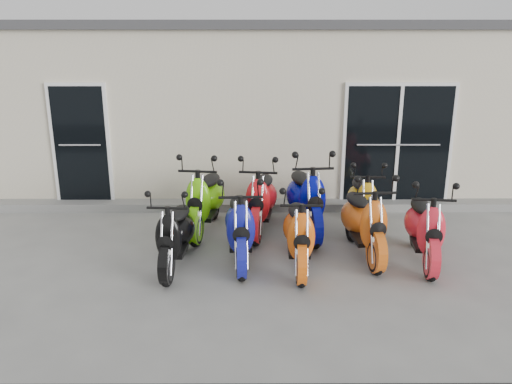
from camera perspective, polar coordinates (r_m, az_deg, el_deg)
ground at (r=7.44m, az=0.01°, el=-6.86°), size 80.00×80.00×0.00m
building at (r=12.11m, az=-0.07°, el=10.05°), size 14.00×6.00×3.20m
roof_cap at (r=12.04m, az=-0.07°, el=18.02°), size 14.20×6.20×0.16m
front_step at (r=9.30m, az=-0.03°, el=-1.52°), size 14.00×0.40×0.15m
door_left at (r=9.69m, az=-19.40°, el=5.50°), size 1.07×0.08×2.22m
door_right at (r=9.52m, az=15.89°, el=5.63°), size 2.02×0.08×2.22m
scooter_front_black at (r=6.82m, az=-9.26°, el=-3.82°), size 0.69×1.67×1.21m
scooter_front_blue at (r=6.91m, az=-1.84°, el=-2.85°), size 0.74×1.82×1.32m
scooter_front_orange_a at (r=6.75m, az=4.95°, el=-3.67°), size 0.66×1.72×1.26m
scooter_front_orange_b at (r=7.23m, az=12.28°, el=-2.32°), size 0.80×1.84×1.32m
scooter_front_red at (r=7.27m, az=18.77°, el=-2.92°), size 0.86×1.81×1.28m
scooter_back_green at (r=8.05m, az=-5.85°, el=0.13°), size 0.94×1.95×1.39m
scooter_back_red at (r=8.04m, az=0.62°, el=0.08°), size 0.91×1.91×1.36m
scooter_back_blue at (r=8.00m, az=5.73°, el=0.29°), size 0.93×2.04×1.46m
scooter_back_yellow at (r=8.33m, az=12.13°, el=-0.17°), size 0.70×1.70×1.23m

